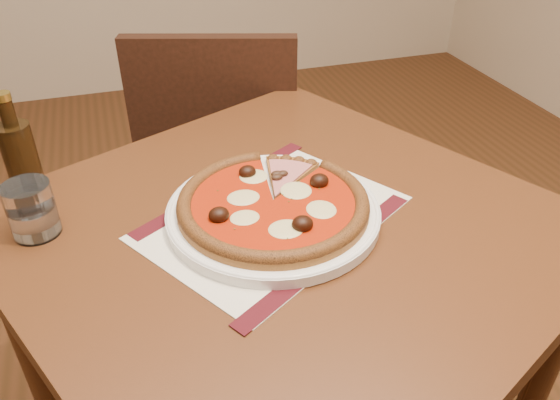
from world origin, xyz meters
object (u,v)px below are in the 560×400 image
Objects in this scene: table at (284,271)px; bottle at (20,156)px; pizza at (273,202)px; water_glass at (31,210)px; plate at (273,212)px; chair_far at (221,157)px.

bottle reaches higher than table.
water_glass is at bearing 168.32° from pizza.
table is 3.13× the size of plate.
plate is at bearing -11.67° from water_glass.
chair_far is at bearing 55.30° from water_glass.
chair_far is 0.71m from plate.
bottle is (-0.42, -0.45, 0.32)m from chair_far.
chair_far is 4.83× the size of bottle.
water_glass is 0.48× the size of bottle.
plate is at bearing 126.48° from table.
chair_far is (0.03, 0.67, -0.15)m from table.
bottle reaches higher than plate.
bottle is at bearing 97.62° from water_glass.
water_glass is (-0.36, 0.07, 0.01)m from pizza.
bottle is at bearing 64.76° from chair_far.
pizza is at bearing -114.94° from plate.
chair_far is 10.16× the size of water_glass.
table is at bearing -13.75° from water_glass.
pizza is 3.51× the size of water_glass.
plate is at bearing 103.51° from chair_far.
table is 0.48m from bottle.
plate is 1.87× the size of bottle.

